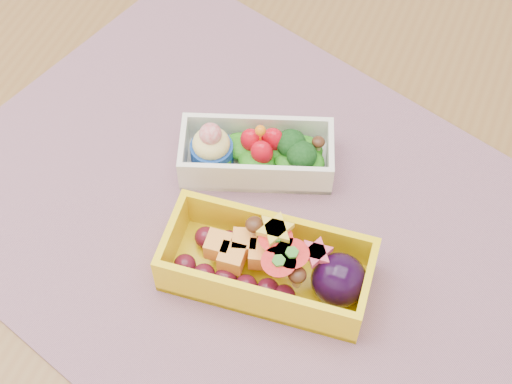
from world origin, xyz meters
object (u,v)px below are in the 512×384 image
at_px(placemat, 247,216).
at_px(bento_yellow, 271,265).
at_px(bento_white, 256,153).
at_px(table, 280,269).

relative_size(placemat, bento_yellow, 3.01).
height_order(placemat, bento_white, bento_white).
height_order(bento_white, bento_yellow, same).
bearing_deg(bento_yellow, placemat, 124.81).
bearing_deg(placemat, table, 19.30).
relative_size(table, placemat, 2.13).
xyz_separation_m(table, placemat, (-0.03, -0.01, 0.10)).
bearing_deg(bento_white, bento_yellow, -81.41).
xyz_separation_m(table, bento_white, (-0.05, 0.05, 0.12)).
distance_m(table, bento_white, 0.14).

